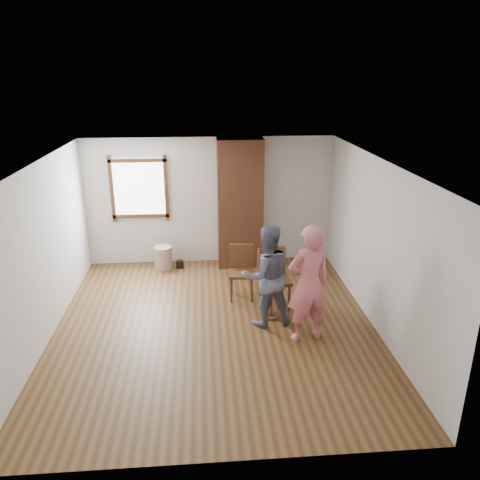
% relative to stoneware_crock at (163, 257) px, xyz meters
% --- Properties ---
extents(ground, '(5.50, 5.50, 0.00)m').
position_rel_stoneware_crock_xyz_m(ground, '(0.98, -2.40, -0.23)').
color(ground, brown).
rests_on(ground, ground).
extents(room_shell, '(5.04, 5.52, 2.62)m').
position_rel_stoneware_crock_xyz_m(room_shell, '(0.92, -1.79, 1.57)').
color(room_shell, silver).
rests_on(room_shell, ground).
extents(brick_chimney, '(0.90, 0.50, 2.60)m').
position_rel_stoneware_crock_xyz_m(brick_chimney, '(1.58, 0.10, 1.07)').
color(brick_chimney, '#975235').
rests_on(brick_chimney, ground).
extents(stoneware_crock, '(0.44, 0.44, 0.47)m').
position_rel_stoneware_crock_xyz_m(stoneware_crock, '(0.00, 0.00, 0.00)').
color(stoneware_crock, tan).
rests_on(stoneware_crock, ground).
extents(dark_pot, '(0.20, 0.20, 0.15)m').
position_rel_stoneware_crock_xyz_m(dark_pot, '(0.33, 0.00, -0.16)').
color(dark_pot, black).
rests_on(dark_pot, ground).
extents(dining_chair_left, '(0.47, 0.47, 0.94)m').
position_rel_stoneware_crock_xyz_m(dining_chair_left, '(1.48, -1.36, 0.29)').
color(dining_chair_left, brown).
rests_on(dining_chair_left, ground).
extents(dining_chair_right, '(0.54, 0.54, 1.03)m').
position_rel_stoneware_crock_xyz_m(dining_chair_right, '(1.99, -1.80, 0.34)').
color(dining_chair_right, brown).
rests_on(dining_chair_right, ground).
extents(side_table, '(0.40, 0.40, 0.60)m').
position_rel_stoneware_crock_xyz_m(side_table, '(1.90, -2.18, 0.17)').
color(side_table, brown).
rests_on(side_table, ground).
extents(cake_plate, '(0.18, 0.18, 0.01)m').
position_rel_stoneware_crock_xyz_m(cake_plate, '(1.90, -2.18, 0.37)').
color(cake_plate, white).
rests_on(cake_plate, side_table).
extents(cake_slice, '(0.08, 0.07, 0.06)m').
position_rel_stoneware_crock_xyz_m(cake_slice, '(1.91, -2.18, 0.40)').
color(cake_slice, white).
rests_on(cake_slice, cake_plate).
extents(man, '(0.89, 0.74, 1.65)m').
position_rel_stoneware_crock_xyz_m(man, '(1.79, -2.37, 0.59)').
color(man, '#131935').
rests_on(man, ground).
extents(person_pink, '(0.74, 0.57, 1.81)m').
position_rel_stoneware_crock_xyz_m(person_pink, '(2.33, -2.87, 0.67)').
color(person_pink, '#D86C74').
rests_on(person_pink, ground).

